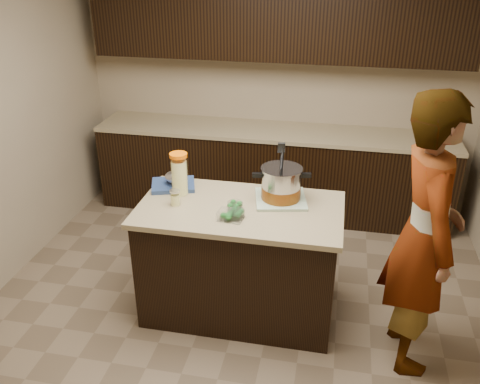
% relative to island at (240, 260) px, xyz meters
% --- Properties ---
extents(ground_plane, '(4.00, 4.00, 0.00)m').
position_rel_island_xyz_m(ground_plane, '(0.00, 0.00, -0.45)').
color(ground_plane, brown).
rests_on(ground_plane, ground).
extents(room_shell, '(4.04, 4.04, 2.72)m').
position_rel_island_xyz_m(room_shell, '(0.00, 0.00, 1.26)').
color(room_shell, tan).
rests_on(room_shell, ground).
extents(back_cabinets, '(3.60, 0.63, 2.33)m').
position_rel_island_xyz_m(back_cabinets, '(0.00, 1.74, 0.49)').
color(back_cabinets, black).
rests_on(back_cabinets, ground).
extents(island, '(1.46, 0.81, 0.90)m').
position_rel_island_xyz_m(island, '(0.00, 0.00, 0.00)').
color(island, black).
rests_on(island, ground).
extents(dish_towel, '(0.43, 0.43, 0.02)m').
position_rel_island_xyz_m(dish_towel, '(0.27, 0.17, 0.46)').
color(dish_towel, '#639363').
rests_on(dish_towel, island).
extents(stock_pot, '(0.42, 0.35, 0.43)m').
position_rel_island_xyz_m(stock_pot, '(0.27, 0.17, 0.57)').
color(stock_pot, '#B7B7BC').
rests_on(stock_pot, dish_towel).
extents(lemonade_pitcher, '(0.17, 0.17, 0.32)m').
position_rel_island_xyz_m(lemonade_pitcher, '(-0.48, 0.13, 0.60)').
color(lemonade_pitcher, '#F3F194').
rests_on(lemonade_pitcher, island).
extents(mason_jar, '(0.09, 0.09, 0.12)m').
position_rel_island_xyz_m(mason_jar, '(-0.46, -0.06, 0.50)').
color(mason_jar, '#F3F194').
rests_on(mason_jar, island).
extents(broccoli_tub_left, '(0.14, 0.14, 0.05)m').
position_rel_island_xyz_m(broccoli_tub_left, '(-0.03, -0.04, 0.47)').
color(broccoli_tub_left, silver).
rests_on(broccoli_tub_left, island).
extents(broccoli_tub_right, '(0.14, 0.14, 0.06)m').
position_rel_island_xyz_m(broccoli_tub_right, '(0.00, -0.15, 0.47)').
color(broccoli_tub_right, silver).
rests_on(broccoli_tub_right, island).
extents(broccoli_tub_rect, '(0.18, 0.14, 0.06)m').
position_rel_island_xyz_m(broccoli_tub_rect, '(-0.03, -0.19, 0.47)').
color(broccoli_tub_rect, silver).
rests_on(broccoli_tub_rect, island).
extents(blue_tray, '(0.39, 0.35, 0.12)m').
position_rel_island_xyz_m(blue_tray, '(-0.56, 0.22, 0.49)').
color(blue_tray, navy).
rests_on(blue_tray, island).
extents(person, '(0.54, 0.74, 1.88)m').
position_rel_island_xyz_m(person, '(1.22, -0.23, 0.49)').
color(person, gray).
rests_on(person, ground).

